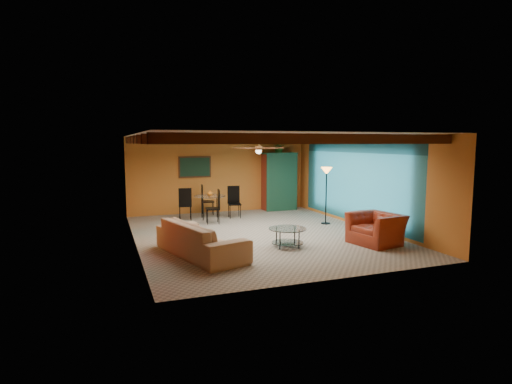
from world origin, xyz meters
name	(u,v)px	position (x,y,z in m)	size (l,w,h in m)	color
room	(257,148)	(0.00, 0.11, 2.36)	(6.52, 8.01, 2.71)	gray
sofa	(201,239)	(-1.95, -1.53, 0.38)	(2.60, 1.02, 0.76)	#9C7F65
armchair	(376,229)	(2.36, -2.01, 0.38)	(1.18, 1.03, 0.77)	maroon
coffee_table	(288,237)	(0.18, -1.51, 0.23)	(0.91, 0.91, 0.47)	silver
dining_table	(210,203)	(-0.67, 2.75, 0.53)	(2.05, 2.05, 1.07)	silver
armoire	(279,182)	(2.20, 3.70, 1.04)	(1.18, 0.58, 2.07)	maroon
floor_lamp	(326,196)	(2.48, 0.68, 0.88)	(0.35, 0.35, 1.77)	black
ceiling_fan	(259,148)	(0.00, 0.00, 2.36)	(1.50, 1.50, 0.44)	#472614
painting	(195,167)	(-0.90, 3.96, 1.65)	(1.05, 0.03, 0.65)	black
potted_plant	(279,147)	(2.20, 3.70, 2.33)	(0.47, 0.40, 0.52)	#26661E
vase	(210,184)	(-0.67, 2.75, 1.16)	(0.18, 0.18, 0.18)	orange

